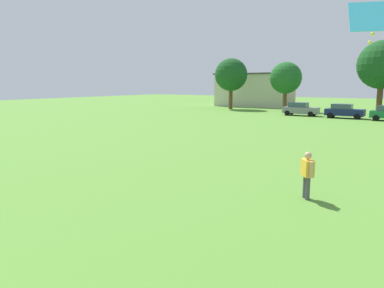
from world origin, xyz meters
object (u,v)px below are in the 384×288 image
object	(u,v)px
kite	(376,18)
parked_car_navy_1	(344,111)
adult_bystander	(307,171)
tree_far_left	(231,75)
parked_car_gray_0	(300,109)
tree_center	(286,78)
tree_far_right	(382,65)

from	to	relation	value
kite	parked_car_navy_1	world-z (taller)	kite
adult_bystander	kite	xyz separation A→B (m)	(1.92, -1.15, 4.82)
tree_far_left	parked_car_navy_1	bearing A→B (deg)	-20.01
parked_car_navy_1	adult_bystander	bearing A→B (deg)	-81.98
parked_car_gray_0	tree_center	xyz separation A→B (m)	(-4.13, 6.26, 3.97)
kite	parked_car_gray_0	bearing A→B (deg)	108.92
parked_car_gray_0	parked_car_navy_1	world-z (taller)	same
kite	parked_car_navy_1	bearing A→B (deg)	100.89
kite	tree_far_left	distance (m)	47.57
tree_center	tree_far_right	world-z (taller)	tree_far_right
parked_car_gray_0	parked_car_navy_1	xyz separation A→B (m)	(5.36, -0.72, 0.00)
adult_bystander	tree_far_left	xyz separation A→B (m)	(-22.83, 39.48, 4.38)
parked_car_gray_0	tree_far_left	xyz separation A→B (m)	(-12.85, 5.91, 4.53)
tree_center	adult_bystander	bearing A→B (deg)	-70.49
parked_car_gray_0	parked_car_navy_1	distance (m)	5.41
kite	parked_car_gray_0	world-z (taller)	kite
parked_car_gray_0	tree_far_left	world-z (taller)	tree_far_left
parked_car_navy_1	tree_far_left	distance (m)	19.89
adult_bystander	parked_car_gray_0	bearing A→B (deg)	-19.48
adult_bystander	parked_car_navy_1	size ratio (longest dim) A/B	0.39
tree_center	tree_far_right	bearing A→B (deg)	-6.15
adult_bystander	parked_car_navy_1	distance (m)	33.17
kite	adult_bystander	bearing A→B (deg)	149.13
tree_far_left	tree_center	bearing A→B (deg)	2.26
parked_car_gray_0	tree_far_right	bearing A→B (deg)	30.11
tree_center	kite	bearing A→B (deg)	-68.63
tree_far_right	tree_far_left	bearing A→B (deg)	177.28
parked_car_navy_1	tree_far_left	xyz separation A→B (m)	(-18.20, 6.63, 4.53)
tree_far_left	tree_far_right	bearing A→B (deg)	-2.72
tree_far_right	tree_center	bearing A→B (deg)	173.85
kite	parked_car_navy_1	distance (m)	34.97
kite	tree_center	distance (m)	44.00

